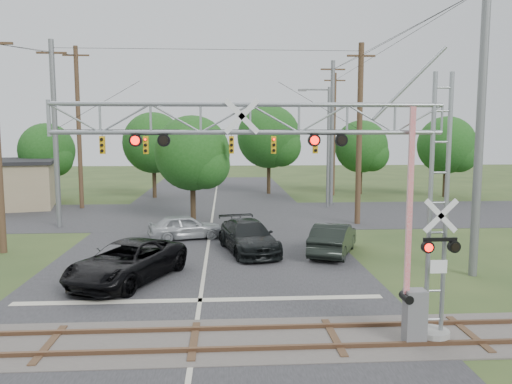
{
  "coord_description": "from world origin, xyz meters",
  "views": [
    {
      "loc": [
        0.91,
        -11.56,
        5.86
      ],
      "look_at": [
        2.1,
        7.5,
        3.61
      ],
      "focal_mm": 35.0,
      "sensor_mm": 36.0,
      "label": 1
    }
  ],
  "objects": [
    {
      "name": "ground",
      "position": [
        0.0,
        0.0,
        0.0
      ],
      "size": [
        160.0,
        160.0,
        0.0
      ],
      "primitive_type": "plane",
      "color": "#2F431F",
      "rests_on": "ground"
    },
    {
      "name": "road_main",
      "position": [
        0.0,
        10.0,
        0.01
      ],
      "size": [
        14.0,
        90.0,
        0.02
      ],
      "primitive_type": "cube",
      "color": "#262629",
      "rests_on": "ground"
    },
    {
      "name": "road_cross",
      "position": [
        0.0,
        24.0,
        0.01
      ],
      "size": [
        90.0,
        12.0,
        0.02
      ],
      "primitive_type": "cube",
      "color": "#262629",
      "rests_on": "ground"
    },
    {
      "name": "railroad_track",
      "position": [
        0.0,
        2.0,
        0.03
      ],
      "size": [
        90.0,
        3.2,
        0.17
      ],
      "color": "#45413C",
      "rests_on": "ground"
    },
    {
      "name": "crossing_gantry",
      "position": [
        3.57,
        1.64,
        4.63
      ],
      "size": [
        10.94,
        0.96,
        7.51
      ],
      "color": "gray",
      "rests_on": "ground"
    },
    {
      "name": "traffic_signal_span",
      "position": [
        0.91,
        20.0,
        5.64
      ],
      "size": [
        19.34,
        0.36,
        11.5
      ],
      "color": "slate",
      "rests_on": "ground"
    },
    {
      "name": "pickup_black",
      "position": [
        -3.0,
        8.04,
        0.8
      ],
      "size": [
        4.77,
        6.33,
        1.6
      ],
      "primitive_type": "imported",
      "rotation": [
        0.0,
        0.0,
        -0.42
      ],
      "color": "black",
      "rests_on": "ground"
    },
    {
      "name": "car_dark",
      "position": [
        2.04,
        12.68,
        0.78
      ],
      "size": [
        3.33,
        5.72,
        1.56
      ],
      "primitive_type": "imported",
      "rotation": [
        0.0,
        0.0,
        0.23
      ],
      "color": "black",
      "rests_on": "ground"
    },
    {
      "name": "sedan_silver",
      "position": [
        -1.32,
        15.95,
        0.7
      ],
      "size": [
        4.37,
        2.64,
        1.39
      ],
      "primitive_type": "imported",
      "rotation": [
        0.0,
        0.0,
        1.83
      ],
      "color": "#9CA0A3",
      "rests_on": "ground"
    },
    {
      "name": "suv_dark",
      "position": [
        6.15,
        12.02,
        0.77
      ],
      "size": [
        3.3,
        4.97,
        1.55
      ],
      "primitive_type": "imported",
      "rotation": [
        0.0,
        0.0,
        2.75
      ],
      "color": "black",
      "rests_on": "ground"
    },
    {
      "name": "streetlight",
      "position": [
        8.85,
        27.39,
        5.29
      ],
      "size": [
        2.52,
        0.26,
        9.45
      ],
      "color": "slate",
      "rests_on": "ground"
    },
    {
      "name": "utility_poles",
      "position": [
        2.37,
        22.69,
        5.98
      ],
      "size": [
        23.52,
        27.46,
        12.46
      ],
      "color": "#493822",
      "rests_on": "ground"
    },
    {
      "name": "treeline",
      "position": [
        0.69,
        33.2,
        4.86
      ],
      "size": [
        48.75,
        20.31,
        8.59
      ],
      "color": "#352718",
      "rests_on": "ground"
    }
  ]
}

